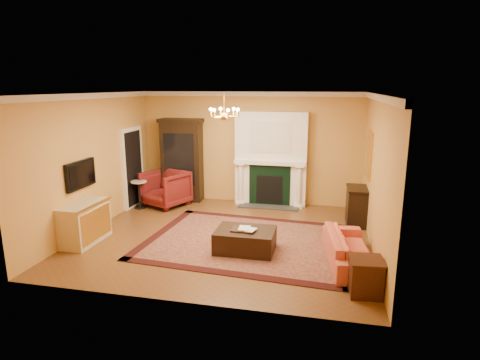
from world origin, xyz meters
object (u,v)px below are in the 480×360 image
(commode, at_px, (85,223))
(coral_sofa, at_px, (350,244))
(china_cabinet, at_px, (182,162))
(pedestal_table, at_px, (139,193))
(leather_ottoman, at_px, (245,240))
(end_table, at_px, (365,277))
(console_table, at_px, (356,207))
(wingback_armchair, at_px, (166,187))

(commode, relative_size, coral_sofa, 0.59)
(china_cabinet, relative_size, pedestal_table, 2.98)
(coral_sofa, bearing_deg, leather_ottoman, 78.24)
(coral_sofa, bearing_deg, end_table, -177.95)
(commode, distance_m, coral_sofa, 5.27)
(console_table, height_order, leather_ottoman, console_table)
(wingback_armchair, relative_size, leather_ottoman, 0.92)
(china_cabinet, height_order, end_table, china_cabinet)
(commode, bearing_deg, wingback_armchair, 78.39)
(wingback_armchair, xyz_separation_m, commode, (-0.62, -2.77, -0.11))
(commode, distance_m, console_table, 5.98)
(leather_ottoman, bearing_deg, coral_sofa, -4.28)
(china_cabinet, bearing_deg, commode, -106.96)
(wingback_armchair, bearing_deg, commode, -78.68)
(coral_sofa, relative_size, console_table, 2.24)
(wingback_armchair, bearing_deg, leather_ottoman, -19.21)
(end_table, relative_size, console_table, 0.65)
(coral_sofa, relative_size, leather_ottoman, 1.68)
(end_table, bearing_deg, commode, 169.82)
(pedestal_table, relative_size, end_table, 1.33)
(pedestal_table, relative_size, coral_sofa, 0.39)
(pedestal_table, xyz_separation_m, commode, (-0.03, -2.41, -0.01))
(wingback_armchair, distance_m, end_table, 6.12)
(china_cabinet, relative_size, wingback_armchair, 2.09)
(commode, distance_m, end_table, 5.54)
(commode, bearing_deg, coral_sofa, 2.13)
(china_cabinet, distance_m, coral_sofa, 5.55)
(commode, height_order, end_table, commode)
(pedestal_table, distance_m, end_table, 6.39)
(wingback_armchair, bearing_deg, coral_sofa, -5.90)
(leather_ottoman, bearing_deg, end_table, -29.94)
(wingback_armchair, bearing_deg, pedestal_table, -124.88)
(wingback_armchair, height_order, leather_ottoman, wingback_armchair)
(commode, bearing_deg, pedestal_table, 90.27)
(wingback_armchair, distance_m, commode, 2.84)
(commode, bearing_deg, china_cabinet, 76.74)
(coral_sofa, distance_m, leather_ottoman, 1.97)
(pedestal_table, bearing_deg, leather_ottoman, -33.41)
(wingback_armchair, height_order, pedestal_table, wingback_armchair)
(leather_ottoman, bearing_deg, wingback_armchair, 136.76)
(wingback_armchair, height_order, end_table, wingback_armchair)
(china_cabinet, relative_size, leather_ottoman, 1.93)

